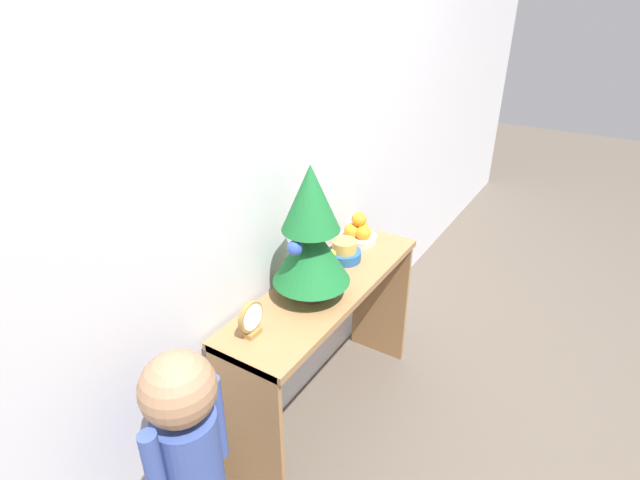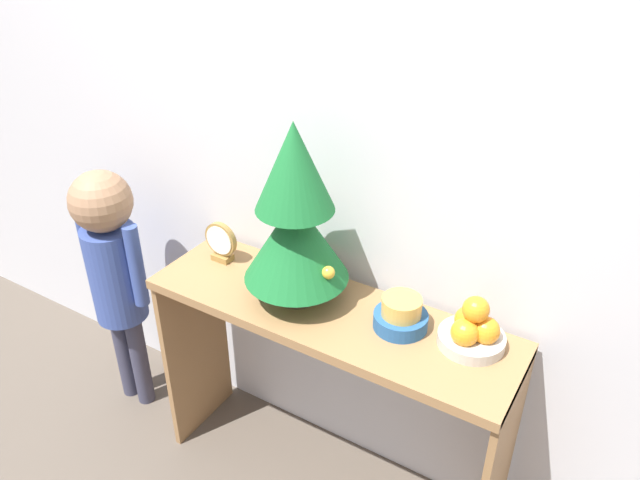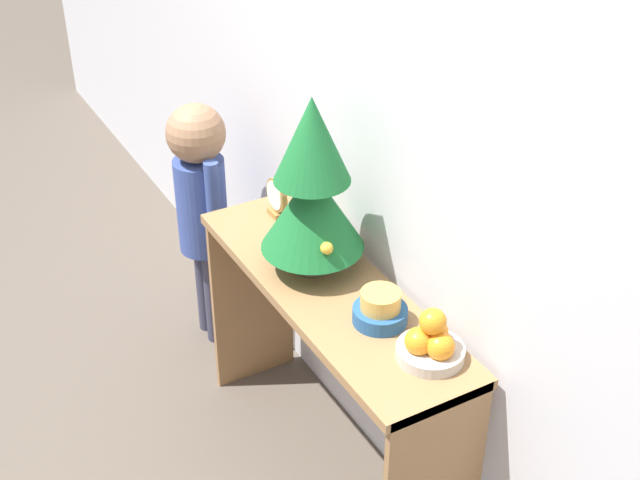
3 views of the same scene
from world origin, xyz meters
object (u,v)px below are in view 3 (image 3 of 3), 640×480
(mini_tree, at_px, (312,187))
(fruit_bowl, at_px, (431,342))
(singing_bowl, at_px, (380,309))
(child_figure, at_px, (200,191))
(desk_clock, at_px, (277,198))

(mini_tree, height_order, fruit_bowl, mini_tree)
(fruit_bowl, bearing_deg, singing_bowl, -170.91)
(mini_tree, bearing_deg, fruit_bowl, 6.93)
(child_figure, bearing_deg, singing_bowl, 4.63)
(fruit_bowl, bearing_deg, mini_tree, -173.07)
(fruit_bowl, relative_size, singing_bowl, 1.18)
(singing_bowl, bearing_deg, desk_clock, 178.90)
(mini_tree, xyz_separation_m, child_figure, (-0.73, -0.05, -0.35))
(fruit_bowl, relative_size, child_figure, 0.18)
(singing_bowl, relative_size, desk_clock, 1.11)
(fruit_bowl, bearing_deg, desk_clock, -178.73)
(fruit_bowl, distance_m, desk_clock, 0.82)
(mini_tree, xyz_separation_m, singing_bowl, (0.32, 0.03, -0.23))
(mini_tree, distance_m, fruit_bowl, 0.55)
(fruit_bowl, xyz_separation_m, child_figure, (-1.24, -0.12, -0.14))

